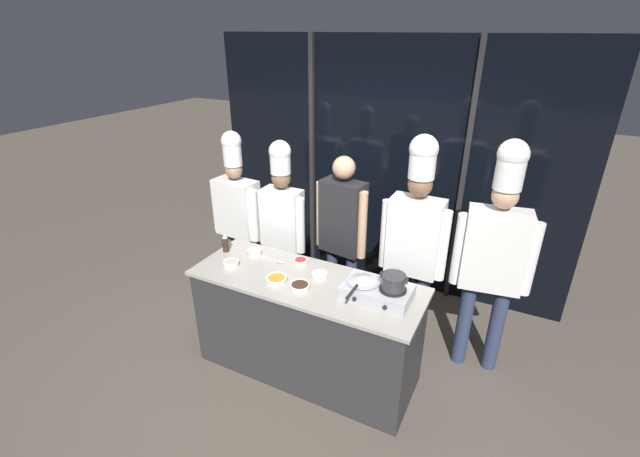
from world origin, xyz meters
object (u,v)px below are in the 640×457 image
(frying_pan, at_px, (363,279))
(prep_bowl_carrots, at_px, (276,279))
(chef_line, at_px, (415,235))
(chef_head, at_px, (237,209))
(serving_spoon_slotted, at_px, (278,261))
(prep_bowl_onion, at_px, (255,252))
(stock_pot, at_px, (393,281))
(squeeze_bottle_soy, at_px, (225,243))
(prep_bowl_rice, at_px, (319,275))
(chef_sous, at_px, (282,217))
(chef_pastry, at_px, (495,250))
(prep_bowl_bell_pepper, at_px, (301,261))
(portable_stove, at_px, (377,291))
(prep_bowl_soy_glaze, at_px, (300,286))
(prep_bowl_shrimp, at_px, (231,263))
(person_guest, at_px, (342,228))

(frying_pan, height_order, prep_bowl_carrots, frying_pan)
(chef_line, bearing_deg, chef_head, -1.48)
(serving_spoon_slotted, bearing_deg, prep_bowl_onion, 174.72)
(stock_pot, bearing_deg, squeeze_bottle_soy, 177.38)
(prep_bowl_rice, relative_size, chef_sous, 0.07)
(prep_bowl_carrots, xyz_separation_m, chef_pastry, (1.49, 0.86, 0.22))
(prep_bowl_bell_pepper, relative_size, chef_head, 0.07)
(squeeze_bottle_soy, relative_size, chef_sous, 0.09)
(prep_bowl_bell_pepper, distance_m, chef_sous, 0.66)
(chef_sous, bearing_deg, chef_line, 179.24)
(squeeze_bottle_soy, relative_size, prep_bowl_onion, 1.34)
(prep_bowl_carrots, bearing_deg, serving_spoon_slotted, 120.54)
(portable_stove, bearing_deg, prep_bowl_soy_glaze, -165.28)
(portable_stove, xyz_separation_m, squeeze_bottle_soy, (-1.46, 0.07, 0.03))
(stock_pot, xyz_separation_m, prep_bowl_onion, (-1.32, 0.14, -0.15))
(stock_pot, height_order, chef_head, chef_head)
(squeeze_bottle_soy, relative_size, prep_bowl_shrimp, 1.27)
(prep_bowl_onion, bearing_deg, prep_bowl_bell_pepper, 5.57)
(prep_bowl_onion, height_order, prep_bowl_carrots, prep_bowl_onion)
(prep_bowl_onion, bearing_deg, stock_pot, -6.18)
(frying_pan, distance_m, stock_pot, 0.23)
(squeeze_bottle_soy, distance_m, prep_bowl_bell_pepper, 0.72)
(squeeze_bottle_soy, xyz_separation_m, chef_line, (1.55, 0.57, 0.18))
(prep_bowl_rice, relative_size, chef_head, 0.07)
(prep_bowl_onion, relative_size, chef_line, 0.06)
(prep_bowl_carrots, bearing_deg, person_guest, 77.28)
(stock_pot, distance_m, squeeze_bottle_soy, 1.58)
(person_guest, distance_m, chef_pastry, 1.31)
(serving_spoon_slotted, bearing_deg, chef_head, 145.65)
(prep_bowl_bell_pepper, height_order, chef_line, chef_line)
(prep_bowl_soy_glaze, height_order, chef_sous, chef_sous)
(chef_line, bearing_deg, prep_bowl_bell_pepper, 29.12)
(portable_stove, distance_m, chef_head, 1.95)
(frying_pan, xyz_separation_m, serving_spoon_slotted, (-0.83, 0.12, -0.13))
(prep_bowl_soy_glaze, distance_m, person_guest, 0.85)
(prep_bowl_soy_glaze, relative_size, serving_spoon_slotted, 0.65)
(stock_pot, bearing_deg, portable_stove, -179.88)
(frying_pan, relative_size, stock_pot, 2.13)
(prep_bowl_carrots, distance_m, chef_head, 1.34)
(stock_pot, height_order, prep_bowl_rice, stock_pot)
(prep_bowl_soy_glaze, relative_size, chef_pastry, 0.08)
(prep_bowl_shrimp, bearing_deg, prep_bowl_soy_glaze, -2.75)
(prep_bowl_bell_pepper, height_order, chef_pastry, chef_pastry)
(chef_pastry, bearing_deg, prep_bowl_bell_pepper, 11.03)
(prep_bowl_rice, xyz_separation_m, serving_spoon_slotted, (-0.43, 0.06, -0.01))
(prep_bowl_bell_pepper, bearing_deg, chef_sous, 134.95)
(chef_head, bearing_deg, serving_spoon_slotted, 150.17)
(prep_bowl_shrimp, bearing_deg, portable_stove, 5.36)
(serving_spoon_slotted, bearing_deg, frying_pan, -8.48)
(serving_spoon_slotted, xyz_separation_m, chef_pastry, (1.66, 0.59, 0.23))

